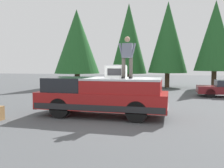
# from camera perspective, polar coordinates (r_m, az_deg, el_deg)

# --- Properties ---
(ground_plane) EXTENTS (90.00, 90.00, 0.00)m
(ground_plane) POSITION_cam_1_polar(r_m,az_deg,el_deg) (10.12, 1.35, -8.00)
(ground_plane) COLOR #4C4F51
(pickup_truck) EXTENTS (2.01, 5.54, 1.65)m
(pickup_truck) POSITION_cam_1_polar(r_m,az_deg,el_deg) (10.34, -2.25, -2.82)
(pickup_truck) COLOR maroon
(pickup_truck) RESTS_ON ground
(compressor_unit) EXTENTS (0.65, 0.84, 0.56)m
(compressor_unit) POSITION_cam_1_polar(r_m,az_deg,el_deg) (10.18, 0.97, 3.02)
(compressor_unit) COLOR silver
(compressor_unit) RESTS_ON pickup_truck
(person_on_truck_bed) EXTENTS (0.29, 0.72, 1.69)m
(person_on_truck_bed) POSITION_cam_1_polar(r_m,az_deg,el_deg) (9.77, 3.64, 6.61)
(person_on_truck_bed) COLOR #423D38
(person_on_truck_bed) RESTS_ON pickup_truck
(conifer_left) EXTENTS (3.55, 3.55, 7.92)m
(conifer_left) POSITION_cam_1_polar(r_m,az_deg,el_deg) (23.62, 23.32, 10.45)
(conifer_left) COLOR #4C3826
(conifer_left) RESTS_ON ground
(conifer_center_left) EXTENTS (3.76, 3.76, 8.31)m
(conifer_center_left) POSITION_cam_1_polar(r_m,az_deg,el_deg) (24.32, 13.13, 10.71)
(conifer_center_left) COLOR #4C3826
(conifer_center_left) RESTS_ON ground
(conifer_center_right) EXTENTS (3.70, 3.70, 8.46)m
(conifer_center_right) POSITION_cam_1_polar(r_m,az_deg,el_deg) (25.12, 4.01, 10.66)
(conifer_center_right) COLOR #4C3826
(conifer_center_right) RESTS_ON ground
(conifer_right) EXTENTS (4.47, 4.47, 7.67)m
(conifer_right) POSITION_cam_1_polar(r_m,az_deg,el_deg) (24.42, -8.35, 9.92)
(conifer_right) COLOR #4C3826
(conifer_right) RESTS_ON ground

